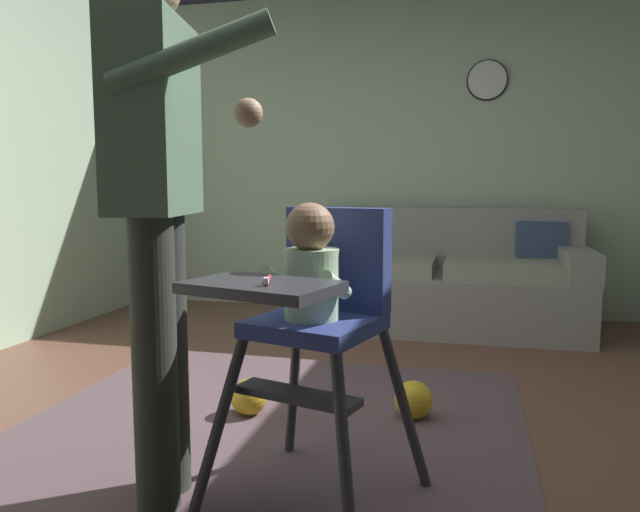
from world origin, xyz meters
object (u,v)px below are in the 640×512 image
object	(u,v)px
toy_ball_second	(249,397)
wall_clock	(487,80)
adult_standing	(158,203)
high_chair	(315,296)
toy_ball	(413,400)
couch	(441,282)

from	to	relation	value
toy_ball_second	wall_clock	bearing A→B (deg)	66.80
adult_standing	wall_clock	size ratio (longest dim) A/B	5.54
high_chair	wall_clock	world-z (taller)	wall_clock
high_chair	toy_ball	xyz separation A→B (m)	(0.25, 0.79, -0.60)
adult_standing	toy_ball_second	world-z (taller)	adult_standing
couch	wall_clock	bearing A→B (deg)	148.66
couch	toy_ball_second	size ratio (longest dim) A/B	12.43
couch	adult_standing	xyz separation A→B (m)	(-0.76, -2.70, 0.64)
high_chair	toy_ball_second	xyz separation A→B (m)	(-0.48, 0.65, -0.60)
couch	toy_ball_second	world-z (taller)	couch
high_chair	toy_ball	bearing A→B (deg)	178.43
adult_standing	toy_ball	distance (m)	1.45
couch	wall_clock	world-z (taller)	wall_clock
high_chair	toy_ball	size ratio (longest dim) A/B	5.81
couch	toy_ball	distance (m)	1.84
adult_standing	wall_clock	xyz separation A→B (m)	(1.05, 3.18, 0.85)
adult_standing	wall_clock	world-z (taller)	wall_clock
couch	wall_clock	xyz separation A→B (m)	(0.29, 0.48, 1.49)
high_chair	adult_standing	bearing A→B (deg)	-63.65
adult_standing	toy_ball_second	bearing A→B (deg)	78.62
adult_standing	toy_ball	world-z (taller)	adult_standing
high_chair	toy_ball_second	world-z (taller)	high_chair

